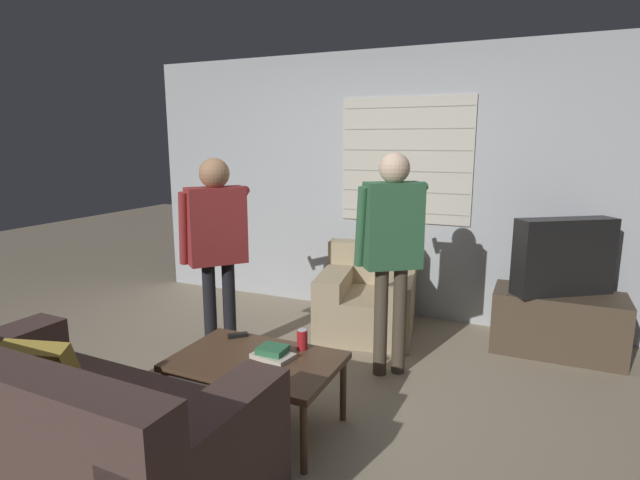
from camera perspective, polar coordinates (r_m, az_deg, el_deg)
ground_plane at (r=3.48m, az=-3.46°, el=-18.10°), size 16.00×16.00×0.00m
wall_back at (r=4.94m, az=7.36°, el=6.28°), size 5.20×0.08×2.55m
couch_blue at (r=2.77m, az=-26.39°, el=-19.89°), size 1.80×0.96×0.85m
armchair_beige at (r=4.57m, az=5.48°, el=-6.68°), size 0.96×1.00×0.77m
coffee_table at (r=3.08m, az=-7.31°, el=-13.96°), size 0.97×0.64×0.44m
tv_stand at (r=4.53m, az=25.49°, el=-8.57°), size 0.99×0.49×0.50m
tv at (r=4.39m, az=26.08°, el=-1.70°), size 0.77×0.62×0.61m
person_left_standing at (r=3.89m, az=-11.75°, el=0.66°), size 0.48×0.76×1.58m
person_right_standing at (r=3.58m, az=8.22°, el=0.29°), size 0.50×0.80×1.63m
book_stack at (r=3.04m, az=-5.40°, el=-12.75°), size 0.26×0.20×0.07m
soda_can at (r=3.14m, az=-2.04°, el=-11.28°), size 0.07×0.07×0.13m
spare_remote at (r=3.38m, az=-9.38°, el=-10.69°), size 0.12×0.12×0.02m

